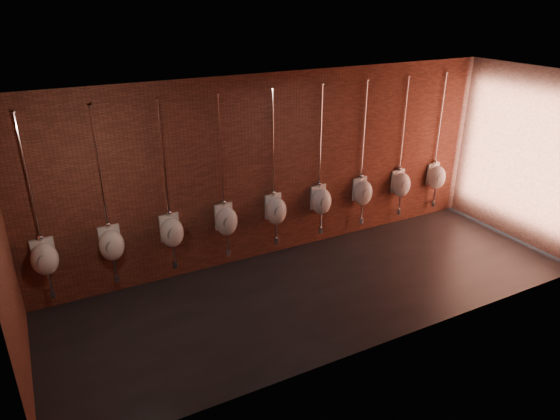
{
  "coord_description": "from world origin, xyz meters",
  "views": [
    {
      "loc": [
        -3.75,
        -5.69,
        4.35
      ],
      "look_at": [
        -0.32,
        0.9,
        1.1
      ],
      "focal_mm": 32.0,
      "sensor_mm": 36.0,
      "label": 1
    }
  ],
  "objects": [
    {
      "name": "ground",
      "position": [
        0.0,
        0.0,
        0.0
      ],
      "size": [
        8.5,
        8.5,
        0.0
      ],
      "primitive_type": "plane",
      "color": "black",
      "rests_on": "ground"
    },
    {
      "name": "room_shell",
      "position": [
        0.0,
        0.0,
        2.01
      ],
      "size": [
        8.54,
        3.04,
        3.22
      ],
      "color": "black",
      "rests_on": "ground"
    },
    {
      "name": "urinal_0",
      "position": [
        -3.86,
        1.37,
        0.89
      ],
      "size": [
        0.41,
        0.36,
        2.72
      ],
      "color": "white",
      "rests_on": "ground"
    },
    {
      "name": "urinal_1",
      "position": [
        -2.93,
        1.37,
        0.89
      ],
      "size": [
        0.41,
        0.36,
        2.72
      ],
      "color": "white",
      "rests_on": "ground"
    },
    {
      "name": "urinal_2",
      "position": [
        -2.01,
        1.37,
        0.89
      ],
      "size": [
        0.41,
        0.36,
        2.72
      ],
      "color": "white",
      "rests_on": "ground"
    },
    {
      "name": "urinal_3",
      "position": [
        -1.08,
        1.37,
        0.89
      ],
      "size": [
        0.41,
        0.36,
        2.72
      ],
      "color": "white",
      "rests_on": "ground"
    },
    {
      "name": "urinal_4",
      "position": [
        -0.16,
        1.37,
        0.89
      ],
      "size": [
        0.41,
        0.36,
        2.72
      ],
      "color": "white",
      "rests_on": "ground"
    },
    {
      "name": "urinal_5",
      "position": [
        0.76,
        1.37,
        0.89
      ],
      "size": [
        0.41,
        0.36,
        2.72
      ],
      "color": "white",
      "rests_on": "ground"
    },
    {
      "name": "urinal_6",
      "position": [
        1.69,
        1.37,
        0.89
      ],
      "size": [
        0.41,
        0.36,
        2.72
      ],
      "color": "white",
      "rests_on": "ground"
    },
    {
      "name": "urinal_7",
      "position": [
        2.61,
        1.37,
        0.89
      ],
      "size": [
        0.41,
        0.36,
        2.72
      ],
      "color": "white",
      "rests_on": "ground"
    },
    {
      "name": "urinal_8",
      "position": [
        3.54,
        1.37,
        0.89
      ],
      "size": [
        0.41,
        0.36,
        2.72
      ],
      "color": "white",
      "rests_on": "ground"
    }
  ]
}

